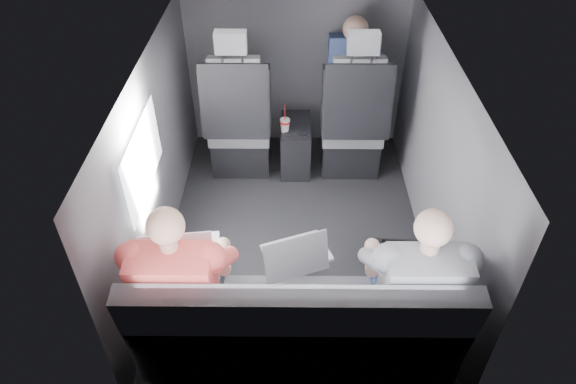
{
  "coord_description": "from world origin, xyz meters",
  "views": [
    {
      "loc": [
        -0.03,
        -2.67,
        2.61
      ],
      "look_at": [
        -0.06,
        -0.05,
        0.46
      ],
      "focal_mm": 32.0,
      "sensor_mm": 36.0,
      "label": 1
    }
  ],
  "objects_px": {
    "front_seat_right": "(352,128)",
    "passenger_rear_left": "(184,283)",
    "center_console": "(296,145)",
    "laptop_black": "(406,256)",
    "passenger_rear_right": "(412,284)",
    "laptop_silver": "(297,254)",
    "laptop_white": "(183,253)",
    "front_seat_left": "(240,127)",
    "passenger_front_right": "(352,73)",
    "rear_bench": "(297,336)",
    "soda_cup": "(285,125)"
  },
  "relations": [
    {
      "from": "center_console",
      "to": "laptop_silver",
      "type": "bearing_deg",
      "value": -90.15
    },
    {
      "from": "laptop_black",
      "to": "center_console",
      "type": "bearing_deg",
      "value": 109.04
    },
    {
      "from": "laptop_silver",
      "to": "passenger_rear_right",
      "type": "bearing_deg",
      "value": -17.76
    },
    {
      "from": "front_seat_left",
      "to": "laptop_black",
      "type": "bearing_deg",
      "value": -57.8
    },
    {
      "from": "soda_cup",
      "to": "passenger_rear_left",
      "type": "distance_m",
      "value": 1.82
    },
    {
      "from": "passenger_front_right",
      "to": "rear_bench",
      "type": "bearing_deg",
      "value": -101.64
    },
    {
      "from": "front_seat_left",
      "to": "laptop_white",
      "type": "height_order",
      "value": "front_seat_left"
    },
    {
      "from": "laptop_black",
      "to": "passenger_rear_left",
      "type": "relative_size",
      "value": 0.28
    },
    {
      "from": "front_seat_right",
      "to": "laptop_white",
      "type": "relative_size",
      "value": 3.19
    },
    {
      "from": "laptop_white",
      "to": "passenger_rear_left",
      "type": "distance_m",
      "value": 0.19
    },
    {
      "from": "center_console",
      "to": "laptop_silver",
      "type": "height_order",
      "value": "laptop_silver"
    },
    {
      "from": "rear_bench",
      "to": "front_seat_right",
      "type": "bearing_deg",
      "value": 76.69
    },
    {
      "from": "front_seat_right",
      "to": "passenger_rear_right",
      "type": "height_order",
      "value": "front_seat_right"
    },
    {
      "from": "front_seat_left",
      "to": "center_console",
      "type": "height_order",
      "value": "front_seat_left"
    },
    {
      "from": "laptop_black",
      "to": "laptop_white",
      "type": "bearing_deg",
      "value": 179.74
    },
    {
      "from": "center_console",
      "to": "passenger_rear_right",
      "type": "distance_m",
      "value": 1.98
    },
    {
      "from": "front_seat_right",
      "to": "passenger_rear_left",
      "type": "distance_m",
      "value": 2.09
    },
    {
      "from": "passenger_rear_right",
      "to": "center_console",
      "type": "bearing_deg",
      "value": 107.3
    },
    {
      "from": "front_seat_right",
      "to": "center_console",
      "type": "xyz_separation_m",
      "value": [
        -0.45,
        0.04,
        -0.2
      ]
    },
    {
      "from": "passenger_rear_right",
      "to": "rear_bench",
      "type": "bearing_deg",
      "value": -170.54
    },
    {
      "from": "soda_cup",
      "to": "front_seat_right",
      "type": "bearing_deg",
      "value": 6.06
    },
    {
      "from": "rear_bench",
      "to": "laptop_black",
      "type": "bearing_deg",
      "value": 25.32
    },
    {
      "from": "laptop_silver",
      "to": "laptop_black",
      "type": "bearing_deg",
      "value": -0.87
    },
    {
      "from": "front_seat_left",
      "to": "center_console",
      "type": "xyz_separation_m",
      "value": [
        0.45,
        0.04,
        -0.2
      ]
    },
    {
      "from": "center_console",
      "to": "laptop_black",
      "type": "height_order",
      "value": "laptop_black"
    },
    {
      "from": "front_seat_left",
      "to": "front_seat_right",
      "type": "height_order",
      "value": "same"
    },
    {
      "from": "passenger_rear_left",
      "to": "passenger_front_right",
      "type": "relative_size",
      "value": 1.53
    },
    {
      "from": "laptop_black",
      "to": "front_seat_left",
      "type": "bearing_deg",
      "value": 122.2
    },
    {
      "from": "front_seat_right",
      "to": "laptop_black",
      "type": "relative_size",
      "value": 3.78
    },
    {
      "from": "passenger_rear_right",
      "to": "passenger_front_right",
      "type": "bearing_deg",
      "value": 93.61
    },
    {
      "from": "laptop_white",
      "to": "passenger_rear_left",
      "type": "xyz_separation_m",
      "value": [
        0.04,
        -0.18,
        -0.02
      ]
    },
    {
      "from": "soda_cup",
      "to": "laptop_black",
      "type": "distance_m",
      "value": 1.71
    },
    {
      "from": "laptop_white",
      "to": "passenger_rear_right",
      "type": "bearing_deg",
      "value": -8.75
    },
    {
      "from": "front_seat_left",
      "to": "center_console",
      "type": "bearing_deg",
      "value": 5.07
    },
    {
      "from": "laptop_silver",
      "to": "passenger_rear_left",
      "type": "height_order",
      "value": "passenger_rear_left"
    },
    {
      "from": "laptop_black",
      "to": "passenger_rear_left",
      "type": "xyz_separation_m",
      "value": [
        -1.15,
        -0.18,
        -0.02
      ]
    },
    {
      "from": "front_seat_left",
      "to": "rear_bench",
      "type": "relative_size",
      "value": 0.79
    },
    {
      "from": "rear_bench",
      "to": "laptop_black",
      "type": "height_order",
      "value": "rear_bench"
    },
    {
      "from": "rear_bench",
      "to": "laptop_black",
      "type": "xyz_separation_m",
      "value": [
        0.58,
        0.27,
        0.32
      ]
    },
    {
      "from": "rear_bench",
      "to": "front_seat_left",
      "type": "bearing_deg",
      "value": 103.31
    },
    {
      "from": "front_seat_right",
      "to": "passenger_front_right",
      "type": "height_order",
      "value": "front_seat_right"
    },
    {
      "from": "laptop_black",
      "to": "passenger_rear_left",
      "type": "height_order",
      "value": "passenger_rear_left"
    },
    {
      "from": "passenger_rear_right",
      "to": "laptop_silver",
      "type": "bearing_deg",
      "value": 162.24
    },
    {
      "from": "rear_bench",
      "to": "soda_cup",
      "type": "height_order",
      "value": "rear_bench"
    },
    {
      "from": "laptop_white",
      "to": "center_console",
      "type": "bearing_deg",
      "value": 69.93
    },
    {
      "from": "center_console",
      "to": "passenger_rear_right",
      "type": "relative_size",
      "value": 0.4
    },
    {
      "from": "rear_bench",
      "to": "passenger_rear_left",
      "type": "bearing_deg",
      "value": 170.51
    },
    {
      "from": "front_seat_right",
      "to": "soda_cup",
      "type": "bearing_deg",
      "value": -173.94
    },
    {
      "from": "front_seat_left",
      "to": "front_seat_right",
      "type": "xyz_separation_m",
      "value": [
        0.9,
        0.0,
        0.0
      ]
    },
    {
      "from": "front_seat_left",
      "to": "laptop_black",
      "type": "relative_size",
      "value": 3.78
    }
  ]
}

